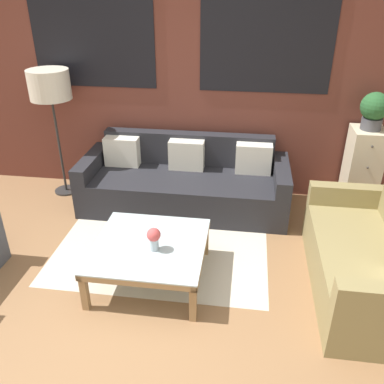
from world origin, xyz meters
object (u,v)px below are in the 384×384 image
Objects in this scene: coffee_table at (150,249)px; flower_vase at (154,237)px; settee_vintage at (372,260)px; drawer_cabinet at (361,170)px; couch_dark at (185,183)px; floor_lamp at (50,88)px; potted_plant at (374,110)px.

flower_vase is at bearing -49.16° from coffee_table.
drawer_cabinet is (0.20, 1.45, 0.17)m from settee_vintage.
couch_dark is at bearing 86.22° from coffee_table.
settee_vintage is 7.77× the size of flower_vase.
settee_vintage is 3.70m from floor_lamp.
coffee_table is 0.63× the size of floor_lamp.
floor_lamp is 2.30m from flower_vase.
potted_plant reaches higher than couch_dark.
floor_lamp is at bearing -178.63° from potted_plant.
coffee_table is (-1.85, -0.12, 0.01)m from settee_vintage.
coffee_table is 2.28m from floor_lamp.
drawer_cabinet is at bearing 39.41° from flower_vase.
couch_dark is 1.55× the size of floor_lamp.
coffee_table is at bearing -142.57° from drawer_cabinet.
potted_plant reaches higher than settee_vintage.
potted_plant is at bearing 37.43° from coffee_table.
flower_vase reaches higher than coffee_table.
floor_lamp is 1.57× the size of drawer_cabinet.
settee_vintage reaches higher than flower_vase.
drawer_cabinet is at bearing 82.22° from settee_vintage.
drawer_cabinet is 2.42× the size of potted_plant.
floor_lamp is at bearing 175.15° from couch_dark.
drawer_cabinet is at bearing 1.37° from floor_lamp.
settee_vintage is at bearing 5.87° from flower_vase.
drawer_cabinet is 2.58m from flower_vase.
couch_dark is 1.98m from drawer_cabinet.
potted_plant is at bearing 90.00° from drawer_cabinet.
drawer_cabinet is (3.49, 0.08, -0.81)m from floor_lamp.
flower_vase is (-1.99, -1.64, -0.68)m from potted_plant.
coffee_table is 2.59m from drawer_cabinet.
coffee_table is at bearing -93.78° from couch_dark.
couch_dark is at bearing -173.81° from potted_plant.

